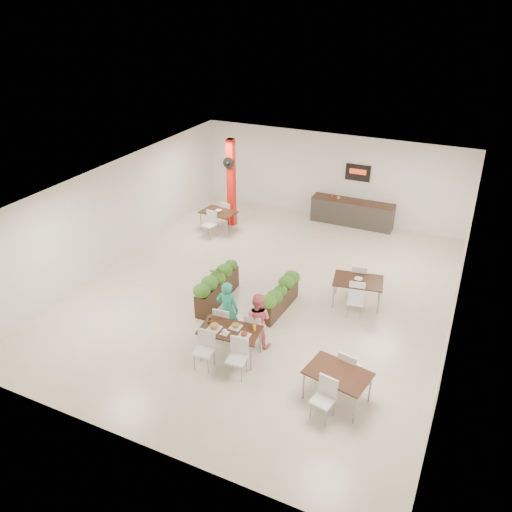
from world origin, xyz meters
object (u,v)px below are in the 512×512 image
Objects in this scene: diner_man at (228,310)px; side_table_b at (358,284)px; planter_left at (217,285)px; red_column at (231,182)px; main_table at (229,333)px; diner_woman at (257,320)px; side_table_a at (219,215)px; side_table_c at (338,377)px; planter_right at (281,295)px; service_counter at (352,212)px.

diner_man is 3.77m from side_table_b.
planter_left is at bearing -167.14° from side_table_b.
main_table is (3.41, -6.73, -1.01)m from red_column.
planter_left reaches higher than side_table_b.
diner_woman is 0.86× the size of side_table_a.
side_table_c is at bearing -91.69° from side_table_b.
planter_right is (0.36, 2.26, -0.15)m from main_table.
side_table_a is at bearing 136.12° from planter_right.
main_table is (-0.59, -8.59, 0.14)m from service_counter.
service_counter is 1.81× the size of side_table_a.
side_table_c is at bearing -39.01° from side_table_a.
service_counter is 4.89m from side_table_a.
planter_left is at bearing -40.99° from diner_woman.
planter_right is at bearing 10.04° from planter_left.
side_table_c is at bearing 150.58° from diner_woman.
main_table is 0.78m from diner_woman.
planter_left is 3.83m from side_table_b.
side_table_b is at bearing -17.86° from side_table_a.
red_column reaches higher than side_table_b.
main_table is at bearing -52.77° from side_table_a.
diner_woman is 1.62m from planter_right.
diner_woman is 3.28m from side_table_b.
red_column is 1.78× the size of planter_right.
diner_woman is (0.41, 0.66, 0.08)m from main_table.
planter_right reaches higher than side_table_c.
side_table_a is (-3.99, 5.39, -0.08)m from diner_woman.
diner_woman reaches higher than side_table_a.
side_table_a is (-2.19, 4.10, 0.11)m from planter_left.
planter_left is (-1.39, 1.95, -0.11)m from main_table.
diner_man is (-0.98, -7.93, 0.29)m from service_counter.
side_table_a is at bearing -64.68° from diner_man.
diner_man is at bearing 120.79° from main_table.
planter_left is at bearing 161.28° from side_table_c.
diner_man is 0.94× the size of side_table_c.
planter_right is at bearing -92.12° from service_counter.
planter_right is (3.76, -4.47, -1.16)m from red_column.
red_column is at bearing -68.88° from diner_man.
planter_left is at bearing -57.58° from diner_man.
planter_left is 1.16× the size of planter_right.
side_table_a is (-4.17, -2.54, 0.14)m from service_counter.
diner_man is at bearing -52.79° from side_table_a.
service_counter reaches higher than planter_right.
side_table_c is (2.35, -2.63, 0.15)m from planter_right.
diner_man is 1.65m from planter_left.
red_column is at bearing 139.23° from side_table_b.
red_column is 6.52m from side_table_b.
red_column is 2.24× the size of diner_woman.
side_table_b is 1.00× the size of side_table_c.
diner_man is 0.80m from diner_woman.
planter_left is 4.71m from side_table_c.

